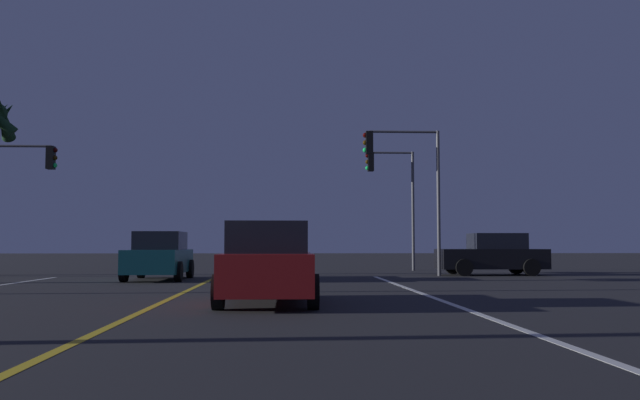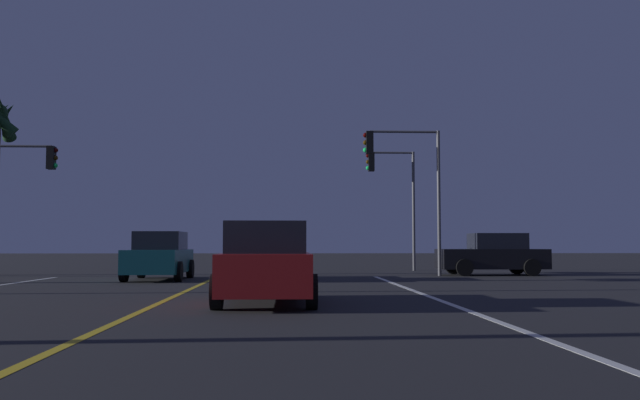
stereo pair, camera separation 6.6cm
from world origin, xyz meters
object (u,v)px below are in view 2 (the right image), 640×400
object	(u,v)px
traffic_light_far_right	(392,183)
car_lead_same_lane	(267,264)
car_ahead_far	(260,256)
traffic_light_near_left	(24,179)
car_crossing_side	(493,255)
traffic_light_near_right	(404,168)
car_oncoming	(160,256)

from	to	relation	value
traffic_light_far_right	car_lead_same_lane	bearing A→B (deg)	73.28
car_ahead_far	traffic_light_near_left	distance (m)	10.05
car_crossing_side	traffic_light_near_right	bearing A→B (deg)	9.23
car_ahead_far	car_crossing_side	bearing A→B (deg)	-71.59
car_crossing_side	traffic_light_near_left	distance (m)	18.84
traffic_light_near_right	car_lead_same_lane	bearing A→B (deg)	68.02
car_ahead_far	car_crossing_side	xyz separation A→B (m)	(9.32, 3.10, 0.00)
traffic_light_far_right	car_crossing_side	bearing A→B (deg)	124.61
traffic_light_near_right	traffic_light_far_right	bearing A→B (deg)	-93.78
car_crossing_side	car_lead_same_lane	bearing A→B (deg)	56.16
car_ahead_far	car_lead_same_lane	bearing A→B (deg)	-176.89
car_oncoming	traffic_light_near_left	size ratio (longest dim) A/B	0.84
car_oncoming	traffic_light_far_right	xyz separation A→B (m)	(9.51, 7.94, 3.36)
car_crossing_side	traffic_light_near_right	world-z (taller)	traffic_light_near_right
car_lead_same_lane	car_crossing_side	distance (m)	15.77
traffic_light_near_left	traffic_light_far_right	bearing A→B (deg)	19.87
car_lead_same_lane	car_oncoming	bearing A→B (deg)	22.24
car_lead_same_lane	car_crossing_side	xyz separation A→B (m)	(8.78, 13.10, 0.00)
traffic_light_near_left	car_lead_same_lane	bearing A→B (deg)	-51.83
traffic_light_near_right	car_oncoming	bearing A→B (deg)	14.92
car_ahead_far	traffic_light_far_right	bearing A→B (deg)	-36.63
car_lead_same_lane	car_oncoming	distance (m)	10.86
car_crossing_side	traffic_light_far_right	xyz separation A→B (m)	(-3.38, 4.89, 3.36)
car_crossing_side	traffic_light_near_left	xyz separation A→B (m)	(-18.60, -0.61, 2.97)
car_crossing_side	traffic_light_far_right	bearing A→B (deg)	-55.39
car_ahead_far	car_oncoming	world-z (taller)	same
car_oncoming	traffic_light_far_right	world-z (taller)	traffic_light_far_right
car_oncoming	traffic_light_far_right	distance (m)	12.84
traffic_light_far_right	traffic_light_near_right	bearing A→B (deg)	86.22
car_oncoming	traffic_light_far_right	bearing A→B (deg)	129.85
traffic_light_near_right	traffic_light_far_right	distance (m)	5.51
car_lead_same_lane	car_ahead_far	xyz separation A→B (m)	(-0.54, 9.99, 0.00)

